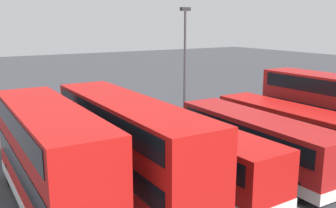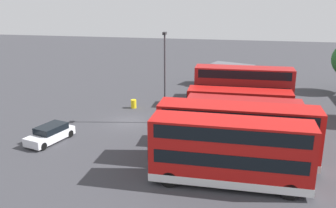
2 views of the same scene
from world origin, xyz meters
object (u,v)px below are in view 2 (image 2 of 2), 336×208
bus_single_deck_fifth (238,127)px  bus_double_decker_sixth (237,133)px  lamp_post_tall (165,72)px  bus_single_deck_third (239,103)px  bus_single_deck_near_end (241,86)px  car_hatchback_silver (50,134)px  box_truck_blue (226,74)px  bus_double_decker_second (243,86)px  bus_single_deck_fourth (243,113)px  bus_double_decker_seventh (230,151)px  waste_bin_yellow (134,104)px

bus_single_deck_fifth → bus_double_decker_sixth: size_ratio=0.92×
bus_single_deck_fifth → lamp_post_tall: 9.04m
bus_single_deck_fifth → bus_double_decker_sixth: (3.56, -0.08, 0.83)m
bus_single_deck_third → bus_single_deck_fifth: bearing=0.2°
bus_single_deck_near_end → car_hatchback_silver: size_ratio=2.23×
car_hatchback_silver → lamp_post_tall: size_ratio=0.53×
box_truck_blue → bus_single_deck_third: bearing=8.3°
bus_double_decker_second → bus_single_deck_fourth: 7.27m
box_truck_blue → bus_double_decker_sixth: bearing=4.4°
bus_double_decker_seventh → car_hatchback_silver: (-4.55, -15.40, -1.75)m
bus_double_decker_second → car_hatchback_silver: bearing=-50.3°
bus_single_deck_third → bus_double_decker_sixth: size_ratio=0.90×
car_hatchback_silver → bus_double_decker_sixth: bearing=85.6°
bus_double_decker_seventh → car_hatchback_silver: size_ratio=2.23×
bus_double_decker_seventh → bus_double_decker_sixth: bearing=173.3°
bus_single_deck_third → lamp_post_tall: size_ratio=1.18×
bus_single_deck_third → car_hatchback_silver: 18.55m
box_truck_blue → car_hatchback_silver: size_ratio=1.67×
bus_single_deck_near_end → bus_single_deck_third: 7.32m
bus_single_deck_third → waste_bin_yellow: bearing=-95.5°
bus_single_deck_fourth → car_hatchback_silver: bearing=-69.1°
bus_single_deck_near_end → bus_double_decker_second: bus_double_decker_second is taller
bus_single_deck_near_end → car_hatchback_silver: 23.33m
bus_double_decker_sixth → bus_double_decker_seventh: (3.34, -0.39, -0.00)m
bus_single_deck_third → lamp_post_tall: bearing=-67.4°
bus_single_deck_third → bus_double_decker_sixth: bus_double_decker_sixth is taller
bus_single_deck_fourth → lamp_post_tall: (-0.43, -7.55, 3.52)m
bus_single_deck_third → car_hatchback_silver: bearing=-58.8°
bus_double_decker_second → waste_bin_yellow: (2.72, -11.89, -1.97)m
car_hatchback_silver → lamp_post_tall: bearing=127.2°
bus_single_deck_third → bus_single_deck_fourth: bearing=7.2°
bus_single_deck_near_end → bus_double_decker_sixth: bearing=-0.8°
bus_double_decker_sixth → waste_bin_yellow: (-11.91, -11.48, -1.97)m
bus_double_decker_seventh → bus_double_decker_second: bearing=177.4°
bus_single_deck_near_end → bus_single_deck_fifth: size_ratio=0.97×
bus_double_decker_seventh → waste_bin_yellow: 18.96m
bus_single_deck_fourth → lamp_post_tall: 8.34m
bus_double_decker_sixth → lamp_post_tall: size_ratio=1.32×
bus_single_deck_fourth → car_hatchback_silver: (6.20, -16.28, -0.92)m
bus_single_deck_fifth → bus_single_deck_near_end: bearing=179.3°
bus_double_decker_second → bus_double_decker_seventh: bearing=-2.6°
bus_single_deck_near_end → bus_single_deck_fifth: bearing=-0.7°
bus_single_deck_near_end → bus_double_decker_seventh: (21.45, -0.65, 0.83)m
lamp_post_tall → waste_bin_yellow: lamp_post_tall is taller
bus_single_deck_near_end → box_truck_blue: size_ratio=1.33×
bus_single_deck_fourth → bus_double_decker_seventh: 10.82m
waste_bin_yellow → car_hatchback_silver: bearing=-21.9°
bus_single_deck_near_end → bus_double_decker_sixth: (18.11, -0.26, 0.83)m
bus_double_decker_sixth → car_hatchback_silver: bus_double_decker_sixth is taller
bus_single_deck_fourth → waste_bin_yellow: (-4.50, -11.97, -1.15)m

